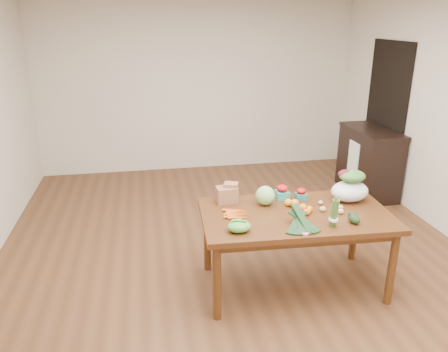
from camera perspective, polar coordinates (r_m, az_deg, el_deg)
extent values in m
plane|color=brown|center=(4.70, 1.56, -10.52)|extent=(6.00, 6.00, 0.00)
cube|color=beige|center=(7.08, -3.47, 11.58)|extent=(5.00, 0.02, 2.70)
cube|color=#482910|center=(4.12, 9.09, -9.50)|extent=(1.72, 1.01, 0.75)
cube|color=black|center=(6.62, 20.26, 7.14)|extent=(0.02, 1.00, 2.10)
cube|color=black|center=(6.49, 18.40, 1.81)|extent=(0.52, 1.02, 0.94)
cube|color=white|center=(6.32, 16.54, 2.30)|extent=(0.02, 0.28, 0.45)
sphere|color=#99D47A|center=(4.05, 5.41, -2.56)|extent=(0.18, 0.18, 0.18)
sphere|color=#FFA60F|center=(4.06, 8.38, -3.45)|extent=(0.07, 0.07, 0.07)
sphere|color=#FFA10F|center=(4.03, 9.20, -3.57)|extent=(0.08, 0.08, 0.08)
sphere|color=orange|center=(3.99, 10.26, -4.03)|extent=(0.07, 0.07, 0.07)
ellipsoid|color=#559532|center=(3.55, 1.98, -6.61)|extent=(0.20, 0.15, 0.09)
ellipsoid|color=tan|center=(4.01, 12.78, -4.23)|extent=(0.06, 0.05, 0.05)
ellipsoid|color=#DAC17D|center=(4.00, 15.02, -4.49)|extent=(0.06, 0.05, 0.05)
ellipsoid|color=tan|center=(4.08, 14.96, -4.00)|extent=(0.06, 0.05, 0.05)
ellipsoid|color=tan|center=(4.15, 12.50, -3.42)|extent=(0.05, 0.04, 0.04)
ellipsoid|color=tan|center=(4.09, 14.85, -3.97)|extent=(0.05, 0.05, 0.05)
ellipsoid|color=black|center=(3.85, 16.65, -5.44)|extent=(0.11, 0.13, 0.08)
ellipsoid|color=black|center=(3.93, 16.47, -4.92)|extent=(0.09, 0.12, 0.07)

